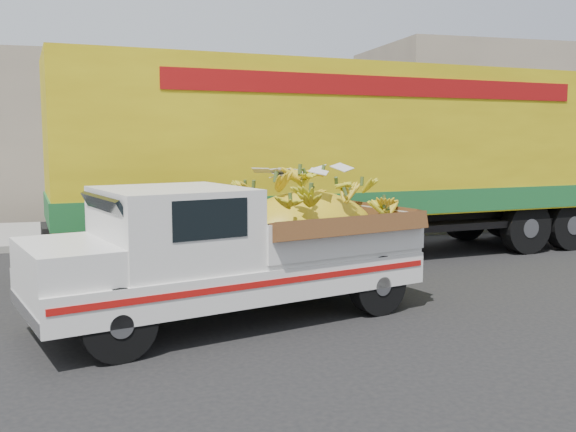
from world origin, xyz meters
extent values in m
plane|color=black|center=(0.00, 0.00, 0.00)|extent=(100.00, 100.00, 0.00)
cube|color=gray|center=(0.00, 7.08, 0.07)|extent=(60.00, 0.25, 0.15)
cube|color=gray|center=(0.00, 9.18, 0.07)|extent=(60.00, 4.00, 0.14)
cube|color=gray|center=(14.00, 16.08, 3.00)|extent=(14.00, 6.00, 6.00)
cylinder|color=black|center=(-3.16, -0.55, 0.41)|extent=(0.86, 0.47, 0.83)
cylinder|color=black|center=(-3.61, 0.98, 0.41)|extent=(0.86, 0.47, 0.83)
cylinder|color=black|center=(0.29, 0.47, 0.41)|extent=(0.86, 0.47, 0.83)
cylinder|color=black|center=(-0.16, 2.00, 0.41)|extent=(0.86, 0.47, 0.83)
cube|color=silver|center=(-1.71, 0.71, 0.60)|extent=(5.44, 3.23, 0.42)
cube|color=#A50F0C|center=(-1.45, -0.18, 0.68)|extent=(4.82, 1.44, 0.08)
cube|color=silver|center=(-4.12, -0.01, 0.49)|extent=(0.62, 1.77, 0.15)
cube|color=silver|center=(-3.72, 0.11, 1.01)|extent=(1.38, 1.93, 0.39)
cube|color=silver|center=(-2.47, 0.49, 1.31)|extent=(2.12, 2.19, 0.98)
cube|color=black|center=(-2.11, -0.34, 1.49)|extent=(0.89, 0.27, 0.46)
cube|color=silver|center=(-0.46, 1.08, 1.10)|extent=(2.93, 2.49, 0.56)
ellipsoid|color=orange|center=(-0.56, 1.05, 0.98)|extent=(2.59, 2.06, 1.39)
cylinder|color=black|center=(6.38, 4.24, 0.55)|extent=(1.13, 0.46, 1.10)
cylinder|color=black|center=(6.12, 6.22, 0.55)|extent=(1.13, 0.46, 1.10)
cylinder|color=black|center=(5.19, 4.09, 0.55)|extent=(1.13, 0.46, 1.10)
cylinder|color=black|center=(4.93, 6.07, 0.55)|extent=(1.13, 0.46, 1.10)
cylinder|color=black|center=(-2.75, 3.06, 0.55)|extent=(1.13, 0.46, 1.10)
cylinder|color=black|center=(-3.00, 5.05, 0.55)|extent=(1.13, 0.46, 1.10)
cube|color=black|center=(1.59, 4.63, 0.78)|extent=(12.03, 2.53, 0.36)
cube|color=gold|center=(1.59, 4.63, 2.38)|extent=(11.98, 3.98, 2.84)
cube|color=#1A5D29|center=(1.59, 4.63, 1.21)|extent=(12.05, 4.01, 0.45)
cube|color=maroon|center=(1.75, 3.38, 3.35)|extent=(8.33, 1.09, 0.35)
camera|label=1|loc=(-3.15, -7.51, 2.39)|focal=40.00mm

